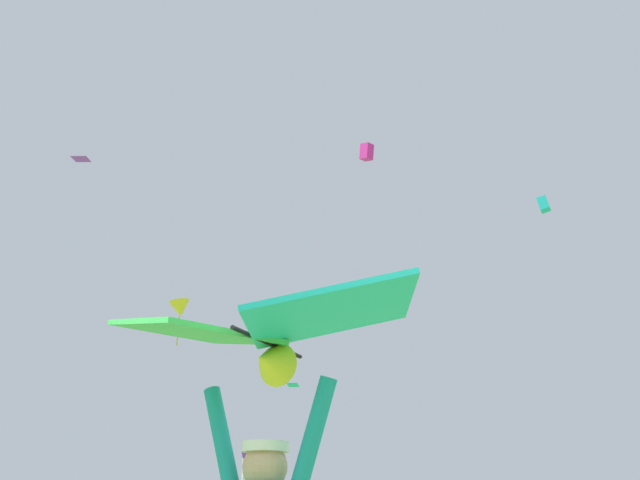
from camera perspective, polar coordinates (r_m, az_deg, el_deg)
name	(u,v)px	position (r m, az deg, el deg)	size (l,w,h in m)	color
held_stunt_kite	(262,332)	(3.41, -5.33, -8.34)	(1.84, 1.19, 0.41)	black
distant_kite_teal_overhead_distant	(293,384)	(38.12, -2.47, -12.99)	(0.95, 0.95, 0.25)	#19B2AD
distant_kite_teal_mid_left	(544,204)	(39.31, 19.67, 3.08)	(0.79, 0.75, 0.98)	#19B2AD
distant_kite_magenta_low_left	(367,152)	(26.86, 4.27, 7.99)	(0.66, 0.71, 0.80)	#DB2393
distant_kite_purple_low_right	(81,158)	(24.61, -20.91, 6.96)	(0.81, 0.81, 0.18)	purple
distant_kite_yellow_mid_right	(180,309)	(28.62, -12.61, -6.12)	(1.25, 1.24, 2.13)	yellow
marker_flag	(252,464)	(8.68, -6.17, -19.56)	(0.30, 0.24, 2.17)	silver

